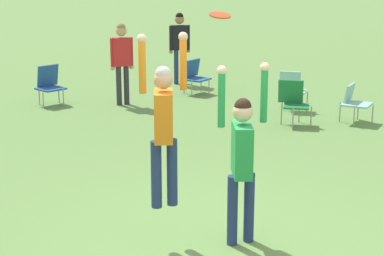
{
  "coord_description": "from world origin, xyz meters",
  "views": [
    {
      "loc": [
        -3.01,
        -6.0,
        3.15
      ],
      "look_at": [
        -0.11,
        0.46,
        1.3
      ],
      "focal_mm": 60.0,
      "sensor_mm": 36.0,
      "label": 1
    }
  ],
  "objects_px": {
    "person_defending": "(242,151)",
    "camping_chair_1": "(49,83)",
    "person_spectator_near": "(122,56)",
    "person_spectator_far": "(180,41)",
    "camping_chair_2": "(195,75)",
    "person_jumping": "(164,118)",
    "camping_chair_4": "(294,100)",
    "camping_chair_3": "(354,100)",
    "camping_chair_0": "(293,87)",
    "frisbee": "(220,15)"
  },
  "relations": [
    {
      "from": "person_defending",
      "to": "camping_chair_1",
      "type": "relative_size",
      "value": 2.34
    },
    {
      "from": "person_spectator_far",
      "to": "camping_chair_4",
      "type": "bearing_deg",
      "value": -64.66
    },
    {
      "from": "person_defending",
      "to": "camping_chair_1",
      "type": "height_order",
      "value": "person_defending"
    },
    {
      "from": "camping_chair_0",
      "to": "person_spectator_near",
      "type": "height_order",
      "value": "person_spectator_near"
    },
    {
      "from": "person_defending",
      "to": "camping_chair_4",
      "type": "height_order",
      "value": "person_defending"
    },
    {
      "from": "camping_chair_2",
      "to": "person_defending",
      "type": "bearing_deg",
      "value": 38.17
    },
    {
      "from": "camping_chair_0",
      "to": "camping_chair_3",
      "type": "bearing_deg",
      "value": 149.1
    },
    {
      "from": "camping_chair_2",
      "to": "camping_chair_3",
      "type": "relative_size",
      "value": 1.0
    },
    {
      "from": "camping_chair_0",
      "to": "camping_chair_1",
      "type": "distance_m",
      "value": 5.42
    },
    {
      "from": "camping_chair_3",
      "to": "camping_chair_4",
      "type": "distance_m",
      "value": 1.26
    },
    {
      "from": "camping_chair_2",
      "to": "camping_chair_4",
      "type": "distance_m",
      "value": 3.65
    },
    {
      "from": "camping_chair_3",
      "to": "person_spectator_far",
      "type": "xyz_separation_m",
      "value": [
        -1.55,
        5.29,
        0.69
      ]
    },
    {
      "from": "frisbee",
      "to": "camping_chair_2",
      "type": "distance_m",
      "value": 8.92
    },
    {
      "from": "person_defending",
      "to": "camping_chair_3",
      "type": "distance_m",
      "value": 6.37
    },
    {
      "from": "camping_chair_4",
      "to": "person_spectator_far",
      "type": "bearing_deg",
      "value": -51.17
    },
    {
      "from": "person_spectator_near",
      "to": "person_spectator_far",
      "type": "height_order",
      "value": "person_spectator_far"
    },
    {
      "from": "person_jumping",
      "to": "person_spectator_far",
      "type": "height_order",
      "value": "person_jumping"
    },
    {
      "from": "camping_chair_1",
      "to": "person_spectator_far",
      "type": "height_order",
      "value": "person_spectator_far"
    },
    {
      "from": "camping_chair_0",
      "to": "camping_chair_3",
      "type": "xyz_separation_m",
      "value": [
        0.54,
        -1.4,
        -0.06
      ]
    },
    {
      "from": "camping_chair_0",
      "to": "person_spectator_far",
      "type": "relative_size",
      "value": 0.45
    },
    {
      "from": "person_defending",
      "to": "frisbee",
      "type": "bearing_deg",
      "value": -83.82
    },
    {
      "from": "frisbee",
      "to": "camping_chair_4",
      "type": "height_order",
      "value": "frisbee"
    },
    {
      "from": "camping_chair_3",
      "to": "camping_chair_0",
      "type": "bearing_deg",
      "value": -106.63
    },
    {
      "from": "camping_chair_1",
      "to": "camping_chair_3",
      "type": "height_order",
      "value": "camping_chair_1"
    },
    {
      "from": "camping_chair_4",
      "to": "person_spectator_near",
      "type": "height_order",
      "value": "person_spectator_near"
    },
    {
      "from": "camping_chair_1",
      "to": "camping_chair_2",
      "type": "height_order",
      "value": "camping_chair_1"
    },
    {
      "from": "camping_chair_1",
      "to": "camping_chair_4",
      "type": "height_order",
      "value": "camping_chair_1"
    },
    {
      "from": "person_spectator_near",
      "to": "camping_chair_1",
      "type": "bearing_deg",
      "value": 166.72
    },
    {
      "from": "camping_chair_0",
      "to": "camping_chair_1",
      "type": "height_order",
      "value": "camping_chair_1"
    },
    {
      "from": "camping_chair_0",
      "to": "person_spectator_far",
      "type": "bearing_deg",
      "value": -37.64
    },
    {
      "from": "camping_chair_3",
      "to": "camping_chair_4",
      "type": "xyz_separation_m",
      "value": [
        -1.22,
        0.32,
        0.06
      ]
    },
    {
      "from": "frisbee",
      "to": "camping_chair_3",
      "type": "bearing_deg",
      "value": 38.78
    },
    {
      "from": "camping_chair_0",
      "to": "camping_chair_1",
      "type": "xyz_separation_m",
      "value": [
        -4.69,
        2.73,
        -0.02
      ]
    },
    {
      "from": "camping_chair_2",
      "to": "camping_chair_1",
      "type": "bearing_deg",
      "value": -34.06
    },
    {
      "from": "camping_chair_2",
      "to": "person_spectator_near",
      "type": "height_order",
      "value": "person_spectator_near"
    },
    {
      "from": "person_spectator_far",
      "to": "person_jumping",
      "type": "bearing_deg",
      "value": -92.49
    },
    {
      "from": "frisbee",
      "to": "person_spectator_far",
      "type": "height_order",
      "value": "frisbee"
    },
    {
      "from": "camping_chair_1",
      "to": "camping_chair_4",
      "type": "relative_size",
      "value": 1.0
    },
    {
      "from": "camping_chair_3",
      "to": "person_spectator_far",
      "type": "distance_m",
      "value": 5.55
    },
    {
      "from": "person_jumping",
      "to": "person_spectator_near",
      "type": "distance_m",
      "value": 7.5
    },
    {
      "from": "camping_chair_3",
      "to": "person_spectator_far",
      "type": "height_order",
      "value": "person_spectator_far"
    },
    {
      "from": "person_defending",
      "to": "camping_chair_1",
      "type": "distance_m",
      "value": 8.29
    },
    {
      "from": "camping_chair_0",
      "to": "camping_chair_2",
      "type": "relative_size",
      "value": 1.02
    },
    {
      "from": "frisbee",
      "to": "person_spectator_far",
      "type": "bearing_deg",
      "value": 69.41
    },
    {
      "from": "camping_chair_3",
      "to": "camping_chair_4",
      "type": "height_order",
      "value": "camping_chair_4"
    },
    {
      "from": "camping_chair_0",
      "to": "person_spectator_near",
      "type": "distance_m",
      "value": 3.83
    },
    {
      "from": "camping_chair_3",
      "to": "camping_chair_4",
      "type": "bearing_deg",
      "value": -52.36
    },
    {
      "from": "camping_chair_2",
      "to": "person_jumping",
      "type": "bearing_deg",
      "value": 32.44
    },
    {
      "from": "person_defending",
      "to": "person_spectator_far",
      "type": "bearing_deg",
      "value": -177.08
    },
    {
      "from": "person_defending",
      "to": "camping_chair_2",
      "type": "relative_size",
      "value": 2.52
    }
  ]
}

